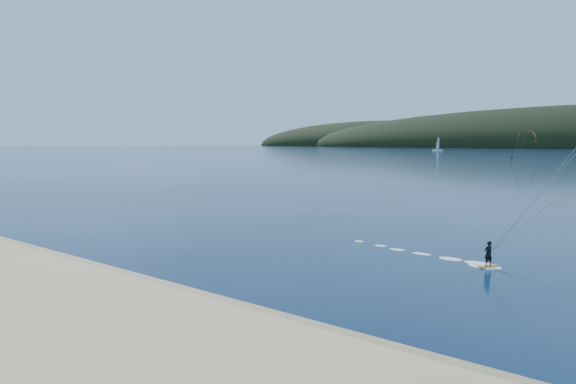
{
  "coord_description": "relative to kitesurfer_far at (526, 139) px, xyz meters",
  "views": [
    {
      "loc": [
        18.76,
        -10.94,
        7.73
      ],
      "look_at": [
        2.84,
        10.0,
        5.0
      ],
      "focal_mm": 30.24,
      "sensor_mm": 36.0,
      "label": 1
    }
  ],
  "objects": [
    {
      "name": "sailboat",
      "position": [
        -106.31,
        189.19,
        -7.87
      ],
      "size": [
        9.08,
        5.71,
        12.7
      ],
      "color": "white",
      "rests_on": "ground"
    },
    {
      "name": "wet_sand",
      "position": [
        24.19,
        -202.51,
        -8.75
      ],
      "size": [
        220.0,
        2.5,
        0.1
      ],
      "color": "#987E58",
      "rests_on": "ground"
    },
    {
      "name": "ground",
      "position": [
        24.19,
        -207.01,
        -8.8
      ],
      "size": [
        1800.0,
        1800.0,
        0.0
      ],
      "primitive_type": "plane",
      "color": "black",
      "rests_on": "ground"
    },
    {
      "name": "kitesurfer_far",
      "position": [
        0.0,
        0.0,
        0.0
      ],
      "size": [
        10.81,
        7.07,
        11.99
      ],
      "color": "#BE7916",
      "rests_on": "ground"
    }
  ]
}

